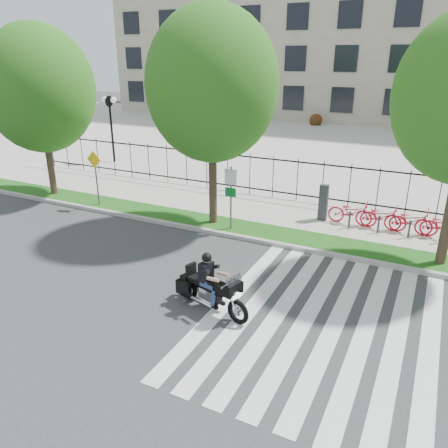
% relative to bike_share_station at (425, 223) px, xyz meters
% --- Properties ---
extents(ground, '(120.00, 120.00, 0.00)m').
position_rel_bike_share_station_xyz_m(ground, '(-6.85, -7.20, -0.66)').
color(ground, '#323235').
rests_on(ground, ground).
extents(curb, '(60.00, 0.20, 0.15)m').
position_rel_bike_share_station_xyz_m(curb, '(-6.85, -3.10, -0.59)').
color(curb, '#9F9D95').
rests_on(curb, ground).
extents(grass_verge, '(60.00, 1.50, 0.15)m').
position_rel_bike_share_station_xyz_m(grass_verge, '(-6.85, -2.25, -0.59)').
color(grass_verge, '#1A5114').
rests_on(grass_verge, ground).
extents(sidewalk, '(60.00, 3.50, 0.15)m').
position_rel_bike_share_station_xyz_m(sidewalk, '(-6.85, 0.25, -0.59)').
color(sidewalk, '#AEAAA3').
rests_on(sidewalk, ground).
extents(plaza, '(80.00, 34.00, 0.10)m').
position_rel_bike_share_station_xyz_m(plaza, '(-6.85, 17.80, -0.61)').
color(plaza, '#AEAAA3').
rests_on(plaza, ground).
extents(crosswalk_stripes, '(5.70, 8.00, 0.01)m').
position_rel_bike_share_station_xyz_m(crosswalk_stripes, '(-2.02, -7.20, -0.66)').
color(crosswalk_stripes, silver).
rests_on(crosswalk_stripes, ground).
extents(iron_fence, '(30.00, 0.06, 2.00)m').
position_rel_bike_share_station_xyz_m(iron_fence, '(-6.85, 2.00, 0.49)').
color(iron_fence, black).
rests_on(iron_fence, sidewalk).
extents(office_building, '(60.00, 21.90, 20.15)m').
position_rel_bike_share_station_xyz_m(office_building, '(-6.85, 37.72, 9.30)').
color(office_building, gray).
rests_on(office_building, ground).
extents(lamp_post_left, '(1.06, 0.70, 4.25)m').
position_rel_bike_share_station_xyz_m(lamp_post_left, '(-18.85, 4.80, 2.54)').
color(lamp_post_left, black).
rests_on(lamp_post_left, ground).
extents(street_tree_0, '(5.02, 5.02, 7.86)m').
position_rel_bike_share_station_xyz_m(street_tree_0, '(-16.77, -2.25, 4.45)').
color(street_tree_0, '#32251B').
rests_on(street_tree_0, grass_verge).
extents(street_tree_1, '(4.96, 4.96, 8.22)m').
position_rel_bike_share_station_xyz_m(street_tree_1, '(-7.83, -2.25, 4.85)').
color(street_tree_1, '#32251B').
rests_on(street_tree_1, grass_verge).
extents(bike_share_station, '(7.84, 0.88, 1.50)m').
position_rel_bike_share_station_xyz_m(bike_share_station, '(0.00, 0.00, 0.00)').
color(bike_share_station, '#2D2D33').
rests_on(bike_share_station, sidewalk).
extents(sign_pole_regulatory, '(0.50, 0.09, 2.50)m').
position_rel_bike_share_station_xyz_m(sign_pole_regulatory, '(-6.86, -2.62, 1.08)').
color(sign_pole_regulatory, '#59595B').
rests_on(sign_pole_regulatory, grass_verge).
extents(sign_pole_warning, '(0.78, 0.09, 2.49)m').
position_rel_bike_share_station_xyz_m(sign_pole_warning, '(-13.59, -2.62, 1.08)').
color(sign_pole_warning, '#59595B').
rests_on(sign_pole_warning, grass_verge).
extents(motorcycle_rider, '(2.53, 1.16, 2.00)m').
position_rel_bike_share_station_xyz_m(motorcycle_rider, '(-4.87, -7.97, 0.00)').
color(motorcycle_rider, black).
rests_on(motorcycle_rider, ground).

